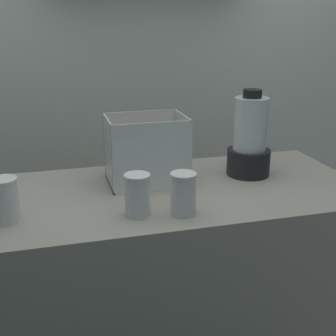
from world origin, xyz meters
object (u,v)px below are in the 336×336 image
Objects in this scene: blender_pitcher at (250,141)px; carrot_display_bin at (147,161)px; juice_cup_orange_far_left at (5,203)px; juice_cup_orange_middle at (183,196)px; juice_cup_mango_left at (138,197)px.

carrot_display_bin is at bearing 176.50° from blender_pitcher.
blender_pitcher reaches higher than juice_cup_orange_far_left.
blender_pitcher is at bearing 39.43° from juice_cup_orange_middle.
carrot_display_bin is 2.10× the size of juice_cup_orange_middle.
blender_pitcher reaches higher than carrot_display_bin.
juice_cup_mango_left is (-0.49, -0.26, -0.07)m from blender_pitcher.
juice_cup_orange_far_left is at bearing 171.00° from juice_cup_mango_left.
blender_pitcher is at bearing 28.01° from juice_cup_mango_left.
carrot_display_bin is 0.53m from juice_cup_orange_far_left.
carrot_display_bin is 0.30m from juice_cup_mango_left.
juice_cup_mango_left is 0.99× the size of juice_cup_orange_middle.
juice_cup_orange_far_left is at bearing -167.25° from blender_pitcher.
blender_pitcher is 0.90m from juice_cup_orange_far_left.
juice_cup_mango_left is 0.14m from juice_cup_orange_middle.
juice_cup_orange_middle is at bearing -12.20° from juice_cup_mango_left.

